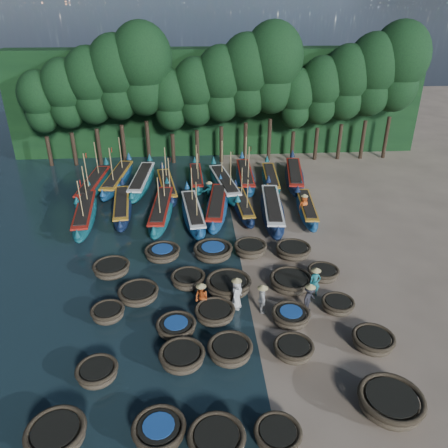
{
  "coord_description": "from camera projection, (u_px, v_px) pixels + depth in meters",
  "views": [
    {
      "loc": [
        -2.62,
        -20.42,
        13.77
      ],
      "look_at": [
        -0.82,
        4.06,
        1.3
      ],
      "focal_mm": 35.0,
      "sensor_mm": 36.0,
      "label": 1
    }
  ],
  "objects": [
    {
      "name": "coracle_23",
      "position": [
        250.0,
        249.0,
        26.42
      ],
      "size": [
        2.18,
        2.18,
        0.81
      ],
      "rotation": [
        0.0,
        0.0,
        -0.21
      ],
      "color": "#4E4331",
      "rests_on": "ground"
    },
    {
      "name": "tree_3",
      "position": [
        116.0,
        77.0,
        38.12
      ],
      "size": [
        4.92,
        4.92,
        11.6
      ],
      "color": "black",
      "rests_on": "ground"
    },
    {
      "name": "fisherman_6",
      "position": [
        304.0,
        205.0,
        31.09
      ],
      "size": [
        0.93,
        0.75,
        1.85
      ],
      "rotation": [
        0.0,
        0.0,
        0.32
      ],
      "color": "#B74818",
      "rests_on": "ground"
    },
    {
      "name": "coracle_4",
      "position": [
        391.0,
        403.0,
        16.23
      ],
      "size": [
        2.55,
        2.55,
        0.84
      ],
      "rotation": [
        0.0,
        0.0,
        -0.12
      ],
      "color": "#4E4331",
      "rests_on": "ground"
    },
    {
      "name": "coracle_3",
      "position": [
        278.0,
        435.0,
        15.12
      ],
      "size": [
        1.96,
        1.96,
        0.66
      ],
      "rotation": [
        0.0,
        0.0,
        0.31
      ],
      "color": "#4E4331",
      "rests_on": "ground"
    },
    {
      "name": "coracle_13",
      "position": [
        291.0,
        316.0,
        20.78
      ],
      "size": [
        2.23,
        2.23,
        0.74
      ],
      "rotation": [
        0.0,
        0.0,
        0.41
      ],
      "color": "#4E4331",
      "rests_on": "ground"
    },
    {
      "name": "coracle_17",
      "position": [
        228.0,
        285.0,
        22.99
      ],
      "size": [
        2.85,
        2.85,
        0.84
      ],
      "rotation": [
        0.0,
        0.0,
        0.32
      ],
      "color": "#4E4331",
      "rests_on": "ground"
    },
    {
      "name": "long_boat_1",
      "position": [
        85.0,
        213.0,
        30.59
      ],
      "size": [
        2.38,
        8.53,
        3.64
      ],
      "rotation": [
        0.0,
        0.0,
        0.11
      ],
      "color": "#10505C",
      "rests_on": "ground"
    },
    {
      "name": "coracle_11",
      "position": [
        176.0,
        327.0,
        20.19
      ],
      "size": [
        1.93,
        1.93,
        0.64
      ],
      "rotation": [
        0.0,
        0.0,
        0.11
      ],
      "color": "#4E4331",
      "rests_on": "ground"
    },
    {
      "name": "coracle_6",
      "position": [
        182.0,
        357.0,
        18.4
      ],
      "size": [
        2.39,
        2.39,
        0.74
      ],
      "rotation": [
        0.0,
        0.0,
        -0.4
      ],
      "color": "#4E4331",
      "rests_on": "ground"
    },
    {
      "name": "long_boat_6",
      "position": [
        243.0,
        206.0,
        31.94
      ],
      "size": [
        1.65,
        7.25,
        3.08
      ],
      "rotation": [
        0.0,
        0.0,
        0.05
      ],
      "color": "#101D3B",
      "rests_on": "ground"
    },
    {
      "name": "tree_14",
      "position": [
        398.0,
        66.0,
        39.48
      ],
      "size": [
        5.34,
        5.34,
        12.58
      ],
      "color": "black",
      "rests_on": "ground"
    },
    {
      "name": "fisherman_4",
      "position": [
        262.0,
        299.0,
        21.34
      ],
      "size": [
        0.52,
        0.92,
        1.74
      ],
      "rotation": [
        0.0,
        0.0,
        1.62
      ],
      "color": "beige",
      "rests_on": "ground"
    },
    {
      "name": "fisherman_0",
      "position": [
        237.0,
        293.0,
        21.65
      ],
      "size": [
        0.85,
        0.98,
        1.89
      ],
      "rotation": [
        0.0,
        0.0,
        1.11
      ],
      "color": "beige",
      "rests_on": "ground"
    },
    {
      "name": "tree_8",
      "position": [
        247.0,
        75.0,
        38.88
      ],
      "size": [
        4.92,
        4.92,
        11.6
      ],
      "color": "black",
      "rests_on": "ground"
    },
    {
      "name": "tree_12",
      "position": [
        347.0,
        82.0,
        39.79
      ],
      "size": [
        4.51,
        4.51,
        10.63
      ],
      "color": "black",
      "rests_on": "ground"
    },
    {
      "name": "long_boat_2",
      "position": [
        122.0,
        207.0,
        31.69
      ],
      "size": [
        2.28,
        8.01,
        1.42
      ],
      "rotation": [
        0.0,
        0.0,
        0.11
      ],
      "color": "#101D3B",
      "rests_on": "ground"
    },
    {
      "name": "tree_9",
      "position": [
        273.0,
        67.0,
        38.72
      ],
      "size": [
        5.34,
        5.34,
        12.58
      ],
      "color": "black",
      "rests_on": "ground"
    },
    {
      "name": "coracle_24",
      "position": [
        293.0,
        251.0,
        26.32
      ],
      "size": [
        2.61,
        2.61,
        0.73
      ],
      "rotation": [
        0.0,
        0.0,
        0.39
      ],
      "color": "#4E4331",
      "rests_on": "ground"
    },
    {
      "name": "tree_1",
      "position": [
        65.0,
        93.0,
        38.44
      ],
      "size": [
        4.09,
        4.09,
        9.65
      ],
      "color": "black",
      "rests_on": "ground"
    },
    {
      "name": "tree_5",
      "position": [
        170.0,
        100.0,
        39.34
      ],
      "size": [
        3.68,
        3.68,
        8.68
      ],
      "color": "black",
      "rests_on": "ground"
    },
    {
      "name": "long_boat_11",
      "position": [
        142.0,
        181.0,
        36.1
      ],
      "size": [
        2.26,
        9.0,
        1.59
      ],
      "rotation": [
        0.0,
        0.0,
        -0.08
      ],
      "color": "#10505C",
      "rests_on": "ground"
    },
    {
      "name": "tree_7",
      "position": [
        221.0,
        83.0,
        39.03
      ],
      "size": [
        4.51,
        4.51,
        10.63
      ],
      "color": "black",
      "rests_on": "ground"
    },
    {
      "name": "coracle_16",
      "position": [
        188.0,
        279.0,
        23.56
      ],
      "size": [
        2.03,
        2.03,
        0.74
      ],
      "rotation": [
        0.0,
        0.0,
        -0.19
      ],
      "color": "#4E4331",
      "rests_on": "ground"
    },
    {
      "name": "coracle_18",
      "position": [
        291.0,
        282.0,
        23.34
      ],
      "size": [
        2.73,
        2.73,
        0.77
      ],
      "rotation": [
        0.0,
        0.0,
        0.34
      ],
      "color": "#4E4331",
      "rests_on": "ground"
    },
    {
      "name": "tree_2",
      "position": [
        91.0,
        85.0,
        38.28
      ],
      "size": [
        4.51,
        4.51,
        10.63
      ],
      "color": "black",
      "rests_on": "ground"
    },
    {
      "name": "tree_0",
      "position": [
        40.0,
        101.0,
        38.59
      ],
      "size": [
        3.68,
        3.68,
        8.68
      ],
      "color": "black",
      "rests_on": "ground"
    },
    {
      "name": "long_boat_16",
      "position": [
        271.0,
        179.0,
        36.7
      ],
      "size": [
        1.95,
        7.86,
        1.39
      ],
      "rotation": [
        0.0,
        0.0,
        -0.08
      ],
      "color": "#10505C",
      "rests_on": "ground"
    },
    {
      "name": "tree_4",
      "position": [
        142.0,
        68.0,
        37.97
      ],
      "size": [
        5.34,
        5.34,
        12.58
      ],
      "color": "black",
      "rests_on": "ground"
    },
    {
      "name": "long_boat_3",
      "position": [
        162.0,
        210.0,
        31.07
      ],
      "size": [
        2.01,
        8.71,
        3.71
      ],
      "rotation": [
        0.0,
        0.0,
        -0.06
      ],
      "color": "#10505C",
      "rests_on": "ground"
    },
    {
      "name": "fisherman_1",
      "position": [
        315.0,
        281.0,
        22.62
      ],
      "size": [
        0.59,
        0.52,
        1.78
      ],
      "rotation": [
        0.0,
        0.0,
        6.24
      ],
      "color": "#19636A",
      "rests_on": "ground"
    },
    {
      "name": "fisherman_2",
      "position": [
        201.0,
        297.0,
        21.47
      ],
      "size": [
        0.94,
        0.94,
        1.74
      ],
      "rotation": [
        0.0,
        0.0,
        5.49
      ],
      "color": "#B74818",
      "rests_on": "ground"
    },
    {
      "name": "coracle_9",
      "position": [
        373.0,
        341.0,
        19.31
      ],
      "size": [
        2.21,
        2.21,
        0.7
      ],
      "rotation": [
        0.0,
        0.0,
        0.32
      ],
      "color": "#4E4331",
      "rests_on": "ground"
    },
    {
      "name": "fisherman_3",
      "position": [
        309.0,
        298.0,
        21.45
      ],
      "size": [
        1.07,
        1.11,
        1.72
      ],
      "rotation": [
        0.0,
        0.0,
        0.86
      ],
      "color": "black",
      "rests_on": "ground"
    },
    {
      "name": "coracle_19",
      "position": [
        323.0,
        273.0,
        24.16
      ],
      "size": [
        2.06,
        2.06,
        0.68
      ],
      "rotation": [
        0.0,
        0.0,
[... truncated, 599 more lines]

